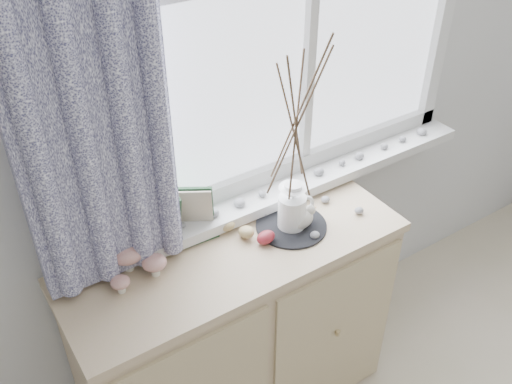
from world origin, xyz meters
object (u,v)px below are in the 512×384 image
(botanical_book, at_px, (180,221))
(toadstool_cluster, at_px, (132,258))
(sideboard, at_px, (239,333))
(twig_pitcher, at_px, (296,120))

(botanical_book, distance_m, toadstool_cluster, 0.20)
(sideboard, relative_size, toadstool_cluster, 6.31)
(botanical_book, relative_size, twig_pitcher, 0.41)
(botanical_book, xyz_separation_m, twig_pitcher, (0.37, -0.12, 0.32))
(sideboard, relative_size, botanical_book, 3.90)
(sideboard, bearing_deg, toadstool_cluster, 165.05)
(toadstool_cluster, bearing_deg, sideboard, -14.95)
(botanical_book, bearing_deg, sideboard, -36.69)
(botanical_book, xyz_separation_m, toadstool_cluster, (-0.19, -0.03, -0.04))
(botanical_book, bearing_deg, toadstool_cluster, -167.03)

